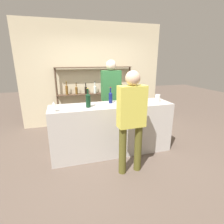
{
  "coord_description": "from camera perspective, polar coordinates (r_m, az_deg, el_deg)",
  "views": [
    {
      "loc": [
        -0.9,
        -3.1,
        1.84
      ],
      "look_at": [
        0.0,
        0.0,
        0.85
      ],
      "focal_mm": 28.0,
      "sensor_mm": 36.0,
      "label": 1
    }
  ],
  "objects": [
    {
      "name": "counter_bottle_0",
      "position": [
        3.51,
        3.04,
        5.18
      ],
      "size": [
        0.08,
        0.08,
        0.31
      ],
      "color": "silver",
      "rests_on": "bar_counter"
    },
    {
      "name": "back_wall",
      "position": [
        5.11,
        -6.09,
        11.92
      ],
      "size": [
        3.95,
        0.12,
        2.8
      ],
      "primitive_type": "cube",
      "color": "beige",
      "rests_on": "ground_plane"
    },
    {
      "name": "cork_jar",
      "position": [
        3.67,
        14.65,
        4.4
      ],
      "size": [
        0.1,
        0.1,
        0.15
      ],
      "color": "silver",
      "rests_on": "bar_counter"
    },
    {
      "name": "bar_counter",
      "position": [
        3.5,
        0.0,
        -5.51
      ],
      "size": [
        2.35,
        0.61,
        1.0
      ],
      "primitive_type": "cube",
      "color": "#B7B2AD",
      "rests_on": "ground_plane"
    },
    {
      "name": "counter_bottle_2",
      "position": [
        3.14,
        -7.81,
        4.01
      ],
      "size": [
        0.09,
        0.09,
        0.35
      ],
      "color": "black",
      "rests_on": "bar_counter"
    },
    {
      "name": "ice_bucket",
      "position": [
        3.34,
        6.69,
        4.29
      ],
      "size": [
        0.2,
        0.2,
        0.22
      ],
      "color": "#B2B2B7",
      "rests_on": "bar_counter"
    },
    {
      "name": "customer_center",
      "position": [
        2.73,
        6.39,
        -1.25
      ],
      "size": [
        0.44,
        0.22,
        1.68
      ],
      "rotation": [
        0.0,
        0.0,
        1.62
      ],
      "color": "brown",
      "rests_on": "ground_plane"
    },
    {
      "name": "ground_plane",
      "position": [
        3.72,
        0.0,
        -12.68
      ],
      "size": [
        16.0,
        16.0,
        0.0
      ],
      "primitive_type": "plane",
      "color": "brown"
    },
    {
      "name": "back_shelf",
      "position": [
        4.97,
        -5.44,
        8.16
      ],
      "size": [
        2.12,
        0.18,
        1.63
      ],
      "color": "#4C3828",
      "rests_on": "ground_plane"
    },
    {
      "name": "server_behind_counter",
      "position": [
        4.23,
        -0.31,
        6.61
      ],
      "size": [
        0.46,
        0.24,
        1.82
      ],
      "rotation": [
        0.0,
        0.0,
        -1.56
      ],
      "color": "black",
      "rests_on": "ground_plane"
    },
    {
      "name": "counter_bottle_1",
      "position": [
        3.43,
        -0.48,
        4.93
      ],
      "size": [
        0.07,
        0.07,
        0.31
      ],
      "color": "#0F1956",
      "rests_on": "bar_counter"
    },
    {
      "name": "wine_glass",
      "position": [
        3.0,
        -18.53,
        2.42
      ],
      "size": [
        0.09,
        0.09,
        0.17
      ],
      "color": "silver",
      "rests_on": "bar_counter"
    }
  ]
}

